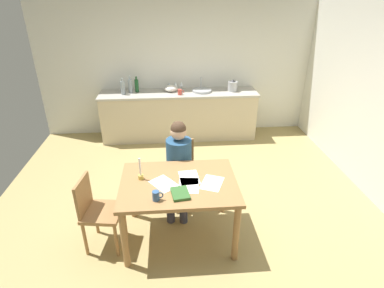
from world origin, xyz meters
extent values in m
cube|color=tan|center=(0.00, 0.00, -0.02)|extent=(5.20, 5.20, 0.04)
cube|color=silver|center=(0.00, 2.60, 1.30)|extent=(5.20, 0.12, 2.60)
cube|color=beige|center=(0.00, 2.24, 0.43)|extent=(2.89, 0.60, 0.86)
cube|color=#B7B2A8|center=(0.00, 2.24, 0.88)|extent=(2.93, 0.64, 0.04)
cube|color=#9E7042|center=(-0.12, -0.54, 0.73)|extent=(1.26, 0.93, 0.04)
cylinder|color=#9E7042|center=(-0.69, -0.94, 0.35)|extent=(0.07, 0.07, 0.71)
cylinder|color=#9E7042|center=(0.45, -0.94, 0.35)|extent=(0.07, 0.07, 0.71)
cylinder|color=#9E7042|center=(-0.69, -0.14, 0.35)|extent=(0.07, 0.07, 0.71)
cylinder|color=#9E7042|center=(0.45, -0.14, 0.35)|extent=(0.07, 0.07, 0.71)
cube|color=#9E7042|center=(-0.09, 0.10, 0.46)|extent=(0.45, 0.45, 0.04)
cube|color=#9E7042|center=(-0.07, 0.29, 0.67)|extent=(0.36, 0.08, 0.40)
cylinder|color=#9E7042|center=(-0.28, -0.04, 0.23)|extent=(0.04, 0.04, 0.45)
cylinder|color=#9E7042|center=(0.06, -0.09, 0.23)|extent=(0.04, 0.04, 0.45)
cylinder|color=#9E7042|center=(-0.24, 0.30, 0.23)|extent=(0.04, 0.04, 0.45)
cylinder|color=#9E7042|center=(0.10, 0.25, 0.23)|extent=(0.04, 0.04, 0.45)
cylinder|color=navy|center=(-0.09, 0.08, 0.70)|extent=(0.36, 0.36, 0.50)
sphere|color=#D8AD8C|center=(-0.09, 0.08, 1.06)|extent=(0.20, 0.20, 0.20)
sphere|color=#473323|center=(-0.09, 0.08, 1.10)|extent=(0.19, 0.19, 0.19)
cylinder|color=#383847|center=(-0.19, -0.09, 0.45)|extent=(0.18, 0.39, 0.13)
cylinder|color=#383847|center=(-0.22, -0.28, 0.23)|extent=(0.10, 0.10, 0.45)
cylinder|color=#383847|center=(-0.04, -0.11, 0.45)|extent=(0.18, 0.39, 0.13)
cylinder|color=#383847|center=(-0.06, -0.30, 0.23)|extent=(0.10, 0.10, 0.45)
cube|color=#9E7042|center=(-0.95, -0.61, 0.45)|extent=(0.45, 0.45, 0.04)
cube|color=#9E7042|center=(-1.13, -0.58, 0.66)|extent=(0.08, 0.36, 0.40)
cylinder|color=#9E7042|center=(-0.80, -0.80, 0.22)|extent=(0.04, 0.04, 0.44)
cylinder|color=#9E7042|center=(-0.75, -0.46, 0.22)|extent=(0.04, 0.04, 0.44)
cylinder|color=#9E7042|center=(-1.14, -0.75, 0.22)|extent=(0.04, 0.04, 0.44)
cylinder|color=#9E7042|center=(-1.09, -0.41, 0.22)|extent=(0.04, 0.04, 0.44)
cylinder|color=#33598C|center=(-0.35, -0.84, 0.80)|extent=(0.07, 0.07, 0.10)
torus|color=#33598C|center=(-0.31, -0.84, 0.80)|extent=(0.07, 0.01, 0.07)
cylinder|color=gold|center=(-0.53, -0.44, 0.77)|extent=(0.06, 0.06, 0.05)
cylinder|color=white|center=(-0.53, -0.44, 0.90)|extent=(0.02, 0.02, 0.21)
cube|color=#32602B|center=(-0.11, -0.77, 0.76)|extent=(0.20, 0.25, 0.03)
cube|color=white|center=(-0.28, -0.56, 0.75)|extent=(0.35, 0.36, 0.00)
cube|color=white|center=(0.24, -0.59, 0.75)|extent=(0.31, 0.35, 0.00)
cube|color=white|center=(0.00, -0.46, 0.75)|extent=(0.23, 0.31, 0.00)
cube|color=white|center=(-0.02, -0.61, 0.75)|extent=(0.24, 0.31, 0.00)
cylinder|color=#B2B7BC|center=(0.43, 2.24, 0.92)|extent=(0.36, 0.36, 0.04)
cylinder|color=silver|center=(0.43, 2.40, 1.02)|extent=(0.02, 0.02, 0.24)
cylinder|color=#8C999E|center=(-1.01, 2.19, 1.02)|extent=(0.08, 0.08, 0.23)
cylinder|color=#8C999E|center=(-1.01, 2.19, 1.16)|extent=(0.03, 0.03, 0.06)
cylinder|color=#8C999E|center=(-0.88, 2.28, 1.02)|extent=(0.08, 0.08, 0.25)
cylinder|color=#8C999E|center=(-0.88, 2.28, 1.18)|extent=(0.03, 0.03, 0.06)
cylinder|color=#194C23|center=(-0.77, 2.32, 1.01)|extent=(0.07, 0.07, 0.23)
cylinder|color=#194C23|center=(-0.77, 2.32, 1.16)|extent=(0.03, 0.03, 0.06)
ellipsoid|color=white|center=(-0.14, 2.31, 0.96)|extent=(0.25, 0.25, 0.11)
cylinder|color=#B7BABF|center=(1.01, 2.24, 0.99)|extent=(0.18, 0.18, 0.18)
cone|color=#262628|center=(1.01, 2.24, 1.10)|extent=(0.11, 0.11, 0.04)
cylinder|color=silver|center=(0.06, 2.39, 0.90)|extent=(0.06, 0.06, 0.00)
cylinder|color=silver|center=(0.06, 2.39, 0.94)|extent=(0.01, 0.01, 0.07)
cone|color=silver|center=(0.06, 2.39, 1.01)|extent=(0.07, 0.07, 0.08)
cylinder|color=silver|center=(-0.05, 2.39, 0.90)|extent=(0.06, 0.06, 0.00)
cylinder|color=silver|center=(-0.05, 2.39, 0.94)|extent=(0.01, 0.01, 0.07)
cone|color=silver|center=(-0.05, 2.39, 1.01)|extent=(0.07, 0.07, 0.08)
cylinder|color=silver|center=(-0.17, 2.39, 0.90)|extent=(0.06, 0.06, 0.00)
cylinder|color=silver|center=(-0.17, 2.39, 0.94)|extent=(0.01, 0.01, 0.07)
cone|color=silver|center=(-0.17, 2.39, 1.01)|extent=(0.07, 0.07, 0.08)
cylinder|color=#D84C3F|center=(0.01, 2.09, 0.95)|extent=(0.07, 0.07, 0.10)
torus|color=#D84C3F|center=(0.06, 2.09, 0.95)|extent=(0.07, 0.01, 0.07)
camera|label=1|loc=(-0.20, -3.34, 2.60)|focal=28.96mm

